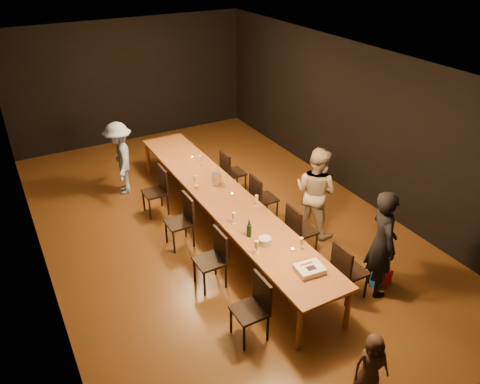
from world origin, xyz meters
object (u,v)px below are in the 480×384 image
chair_right_1 (302,230)px  birthday_cake (310,269)px  chair_left_2 (179,222)px  ice_bucket (216,179)px  chair_left_3 (155,192)px  plate_stack (265,241)px  chair_right_0 (350,270)px  chair_left_0 (249,310)px  child (371,364)px  table (223,198)px  chair_right_3 (234,172)px  man_blue (120,159)px  woman_birthday (382,243)px  woman_tan (316,192)px  champagne_bottle (249,228)px  chair_right_2 (264,198)px

chair_right_1 → birthday_cake: (-0.77, -1.21, 0.33)m
chair_left_2 → ice_bucket: size_ratio=4.69×
chair_right_1 → chair_left_3: (-1.70, 2.40, 0.00)m
chair_left_2 → plate_stack: bearing=-155.0°
chair_right_0 → ice_bucket: (-0.76, 2.86, 0.38)m
chair_left_0 → chair_left_2: size_ratio=1.00×
chair_right_1 → child: chair_right_1 is taller
child → ice_bucket: (0.13, 4.27, 0.42)m
table → child: child is taller
chair_right_3 → man_blue: bearing=-119.4°
plate_stack → ice_bucket: 2.04m
chair_right_3 → chair_right_0: bearing=-0.0°
chair_left_2 → woman_birthday: size_ratio=0.55×
man_blue → plate_stack: (1.04, -3.90, 0.04)m
chair_left_0 → woman_tan: 2.82m
child → ice_bucket: size_ratio=4.34×
table → birthday_cake: bearing=-88.0°
chair_right_0 → birthday_cake: bearing=-89.1°
chair_right_1 → birthday_cake: 1.47m
chair_right_3 → champagne_bottle: 2.74m
champagne_bottle → chair_left_2: bearing=116.2°
chair_right_3 → ice_bucket: 1.13m
woman_birthday → woman_tan: size_ratio=1.03×
chair_right_0 → chair_left_3: size_ratio=1.00×
man_blue → child: man_blue is taller
chair_left_3 → birthday_cake: bearing=-165.5°
chair_right_1 → chair_left_0: 2.08m
chair_left_2 → child: bearing=-167.9°
chair_left_0 → woman_birthday: size_ratio=0.55×
man_blue → child: size_ratio=1.77×
child → birthday_cake: bearing=106.2°
table → man_blue: size_ratio=3.94×
plate_stack → ice_bucket: bearing=84.1°
woman_birthday → child: (-1.34, -1.31, -0.42)m
woman_tan → man_blue: size_ratio=1.08×
chair_left_2 → ice_bucket: bearing=-64.2°
table → chair_right_0: (0.85, -2.40, -0.24)m
man_blue → champagne_bottle: 3.73m
chair_right_2 → birthday_cake: size_ratio=2.35×
chair_left_0 → birthday_cake: 0.99m
chair_right_3 → champagne_bottle: champagne_bottle is taller
chair_right_3 → woman_tan: bearing=16.1°
table → man_blue: (-1.15, 2.33, 0.06)m
table → child: (-0.03, -3.81, -0.27)m
chair_right_1 → chair_left_0: same height
birthday_cake → champagne_bottle: bearing=110.5°
chair_left_2 → birthday_cake: bearing=-158.9°
chair_left_2 → woman_birthday: (2.16, -2.50, 0.38)m
chair_left_3 → ice_bucket: bearing=-128.2°
table → ice_bucket: size_ratio=30.25×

